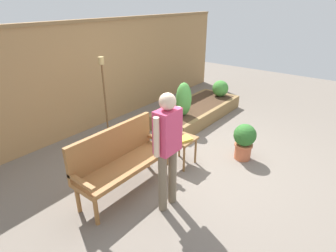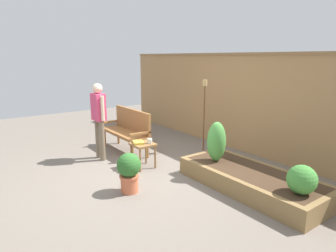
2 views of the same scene
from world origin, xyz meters
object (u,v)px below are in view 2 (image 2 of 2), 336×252
(shrub_far_corner, at_px, (302,180))
(person_by_bench, at_px, (99,115))
(side_table, at_px, (143,148))
(garden_bench, at_px, (128,127))
(book_on_table, at_px, (138,142))
(potted_boxwood, at_px, (129,170))
(tiki_torch, at_px, (204,102))
(cup_on_table, at_px, (150,141))
(shrub_near_bench, at_px, (216,142))

(shrub_far_corner, distance_m, person_by_bench, 3.89)
(side_table, bearing_deg, garden_bench, 165.54)
(book_on_table, height_order, potted_boxwood, potted_boxwood)
(side_table, distance_m, book_on_table, 0.13)
(potted_boxwood, relative_size, tiki_torch, 0.40)
(cup_on_table, bearing_deg, book_on_table, -127.39)
(side_table, height_order, book_on_table, book_on_table)
(potted_boxwood, bearing_deg, person_by_bench, 170.82)
(side_table, relative_size, cup_on_table, 3.73)
(cup_on_table, height_order, shrub_near_bench, shrub_near_bench)
(cup_on_table, xyz_separation_m, shrub_near_bench, (1.07, 0.68, 0.12))
(book_on_table, xyz_separation_m, person_by_bench, (-0.89, -0.38, 0.43))
(potted_boxwood, distance_m, tiki_torch, 2.67)
(side_table, xyz_separation_m, shrub_far_corner, (2.72, 0.78, 0.10))
(garden_bench, height_order, shrub_far_corner, garden_bench)
(side_table, xyz_separation_m, tiki_torch, (-0.13, 1.67, 0.70))
(potted_boxwood, distance_m, shrub_near_bench, 1.58)
(garden_bench, distance_m, potted_boxwood, 2.13)
(garden_bench, height_order, person_by_bench, person_by_bench)
(garden_bench, bearing_deg, book_on_table, -18.67)
(book_on_table, height_order, shrub_far_corner, shrub_far_corner)
(book_on_table, bearing_deg, shrub_far_corner, 39.38)
(side_table, relative_size, tiki_torch, 0.30)
(garden_bench, xyz_separation_m, person_by_bench, (0.14, -0.73, 0.39))
(shrub_far_corner, height_order, person_by_bench, person_by_bench)
(tiki_torch, height_order, person_by_bench, tiki_torch)
(cup_on_table, xyz_separation_m, potted_boxwood, (0.70, -0.83, -0.17))
(shrub_far_corner, bearing_deg, side_table, -164.01)
(garden_bench, bearing_deg, side_table, -14.46)
(tiki_torch, bearing_deg, side_table, -85.55)
(garden_bench, relative_size, book_on_table, 6.03)
(potted_boxwood, xyz_separation_m, shrub_far_corner, (1.94, 1.51, 0.14))
(potted_boxwood, xyz_separation_m, person_by_bench, (-1.72, 0.28, 0.57))
(book_on_table, xyz_separation_m, shrub_far_corner, (2.77, 0.85, -0.00))
(shrub_far_corner, bearing_deg, cup_on_table, -165.61)
(tiki_torch, bearing_deg, cup_on_table, -82.30)
(side_table, height_order, shrub_near_bench, shrub_near_bench)
(side_table, relative_size, potted_boxwood, 0.76)
(cup_on_table, bearing_deg, garden_bench, 171.38)
(side_table, relative_size, shrub_near_bench, 0.69)
(potted_boxwood, bearing_deg, garden_bench, 151.56)
(person_by_bench, bearing_deg, garden_bench, 100.91)
(side_table, distance_m, tiki_torch, 1.82)
(book_on_table, relative_size, person_by_bench, 0.15)
(cup_on_table, relative_size, tiki_torch, 0.08)
(garden_bench, bearing_deg, shrub_near_bench, 12.64)
(garden_bench, height_order, potted_boxwood, garden_bench)
(cup_on_table, relative_size, potted_boxwood, 0.20)
(side_table, bearing_deg, person_by_bench, -154.42)
(potted_boxwood, relative_size, shrub_near_bench, 0.91)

